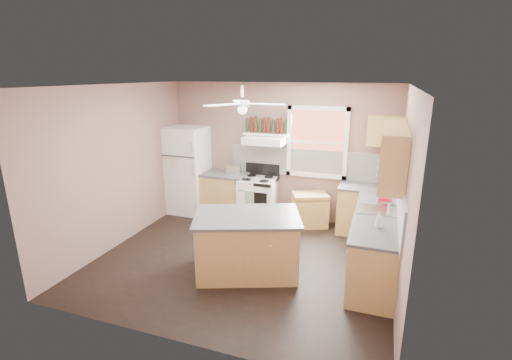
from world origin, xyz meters
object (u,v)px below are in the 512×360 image
(refrigerator, at_px, (188,170))
(toaster, at_px, (233,169))
(island, at_px, (247,245))
(stove, at_px, (258,199))
(cart, at_px, (310,210))

(refrigerator, xyz_separation_m, toaster, (1.00, 0.06, 0.08))
(island, bearing_deg, stove, 83.96)
(refrigerator, height_order, stove, refrigerator)
(cart, bearing_deg, stove, 158.49)
(refrigerator, distance_m, cart, 2.66)
(refrigerator, relative_size, toaster, 6.47)
(refrigerator, height_order, toaster, refrigerator)
(refrigerator, distance_m, island, 2.91)
(toaster, height_order, island, toaster)
(stove, bearing_deg, cart, -3.44)
(stove, bearing_deg, toaster, 170.07)
(refrigerator, relative_size, island, 1.27)
(refrigerator, height_order, island, refrigerator)
(refrigerator, height_order, cart, refrigerator)
(cart, bearing_deg, refrigerator, 157.91)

